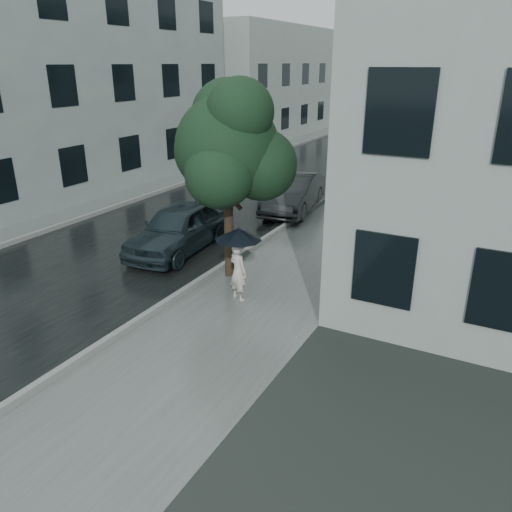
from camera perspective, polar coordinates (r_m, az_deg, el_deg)
The scene contains 14 objects.
ground at distance 10.83m, azimuth -5.83°, elevation -8.93°, with size 120.00×120.00×0.00m, color black.
sidewalk at distance 21.07m, azimuth 13.05°, elevation 5.81°, with size 3.50×60.00×0.01m, color slate.
kerb_near at distance 21.56m, azimuth 8.37°, elevation 6.68°, with size 0.15×60.00×0.15m, color slate.
asphalt_road at distance 22.94m, azimuth 0.06°, elevation 7.60°, with size 6.85×60.00×0.00m, color black.
kerb_far at distance 24.70m, azimuth -7.23°, elevation 8.60°, with size 0.15×60.00×0.15m, color slate.
sidewalk_far at distance 25.25m, azimuth -8.97°, elevation 8.62°, with size 1.70×60.00×0.01m, color #4C5451.
building_far_a at distance 24.73m, azimuth -23.92°, elevation 18.01°, with size 7.02×20.00×9.50m.
building_far_b at distance 42.30m, azimuth 1.04°, elevation 19.34°, with size 7.02×18.00×8.00m.
pedestrian at distance 11.99m, azimuth -2.06°, elevation -1.78°, with size 0.53×0.35×1.45m, color beige.
umbrella at distance 11.65m, azimuth -2.02°, elevation 2.52°, with size 1.12×1.12×0.94m.
street_tree at distance 12.76m, azimuth -3.09°, elevation 12.49°, with size 3.41×3.10×5.15m.
lamp_post at distance 22.19m, azimuth 11.88°, elevation 14.16°, with size 0.83×0.44×4.96m.
car_near at distance 15.35m, azimuth -8.81°, elevation 3.20°, with size 1.71×4.26×1.45m, color #1B282E.
car_far at distance 19.47m, azimuth 4.31°, elevation 7.24°, with size 1.52×4.37×1.44m, color #25282A.
Camera 1 is at (5.30, -7.72, 5.43)m, focal length 35.00 mm.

